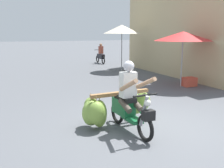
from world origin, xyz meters
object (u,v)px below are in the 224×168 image
(market_umbrella_further_along, at_px, (183,36))
(market_umbrella_near_shop, at_px, (122,29))
(produce_crate, at_px, (189,82))
(motorbike_main_loaded, at_px, (116,106))
(motorbike_distant_ahead_left, at_px, (101,55))

(market_umbrella_further_along, bearing_deg, market_umbrella_near_shop, 94.17)
(market_umbrella_near_shop, relative_size, produce_crate, 4.60)
(motorbike_main_loaded, relative_size, motorbike_distant_ahead_left, 1.15)
(motorbike_distant_ahead_left, distance_m, market_umbrella_further_along, 8.93)
(market_umbrella_near_shop, distance_m, market_umbrella_further_along, 4.89)
(produce_crate, bearing_deg, motorbike_distant_ahead_left, 92.85)
(motorbike_main_loaded, distance_m, motorbike_distant_ahead_left, 12.76)
(market_umbrella_further_along, distance_m, produce_crate, 1.88)
(motorbike_main_loaded, relative_size, market_umbrella_near_shop, 0.72)
(market_umbrella_further_along, xyz_separation_m, produce_crate, (0.34, -0.09, -1.84))
(motorbike_distant_ahead_left, bearing_deg, market_umbrella_near_shop, -93.69)
(motorbike_distant_ahead_left, xyz_separation_m, produce_crate, (0.44, -8.90, -0.39))
(motorbike_main_loaded, height_order, market_umbrella_further_along, market_umbrella_further_along)
(market_umbrella_near_shop, height_order, market_umbrella_further_along, market_umbrella_near_shop)
(motorbike_main_loaded, distance_m, produce_crate, 5.66)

